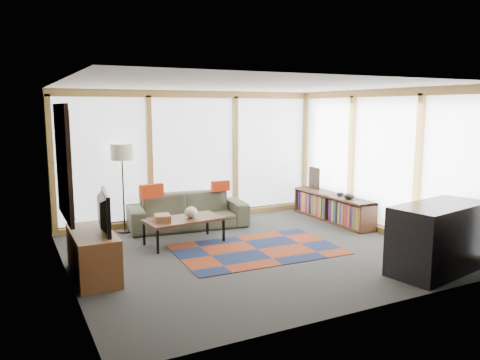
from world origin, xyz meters
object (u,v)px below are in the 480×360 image
bar_counter (438,238)px  coffee_table (184,231)px  tv_console (93,254)px  television (99,212)px  sofa (188,211)px  floor_lamp (123,189)px  bookshelf (332,208)px

bar_counter → coffee_table: bearing=122.3°
tv_console → television: (0.10, -0.02, 0.58)m
coffee_table → tv_console: (-1.65, -0.94, 0.10)m
coffee_table → television: (-1.55, -0.96, 0.68)m
television → bar_counter: television is taller
sofa → floor_lamp: floor_lamp is taller
sofa → bookshelf: (2.79, -0.82, -0.05)m
coffee_table → tv_console: bearing=-150.1°
sofa → floor_lamp: bearing=175.7°
bookshelf → television: (-4.77, -1.11, 0.63)m
floor_lamp → tv_console: size_ratio=1.29×
bookshelf → bar_counter: (-0.54, -3.03, 0.21)m
sofa → bar_counter: bar_counter is taller
floor_lamp → coffee_table: floor_lamp is taller
floor_lamp → coffee_table: (0.73, -1.20, -0.60)m
coffee_table → sofa: bearing=66.0°
tv_console → bar_counter: (4.33, -1.94, 0.16)m
sofa → tv_console: sofa is taller
bookshelf → television: size_ratio=2.33×
floor_lamp → coffee_table: size_ratio=1.26×
floor_lamp → bar_counter: floor_lamp is taller
floor_lamp → television: (-0.82, -2.16, 0.09)m
sofa → bookshelf: sofa is taller
coffee_table → bar_counter: bar_counter is taller
coffee_table → television: 1.95m
bar_counter → floor_lamp: bearing=119.2°
coffee_table → bookshelf: bearing=2.7°
floor_lamp → television: floor_lamp is taller
sofa → television: (-1.98, -1.93, 0.57)m
coffee_table → bookshelf: (3.22, 0.15, 0.06)m
sofa → bar_counter: (2.25, -3.85, 0.15)m
floor_lamp → bar_counter: (3.41, -4.08, -0.33)m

